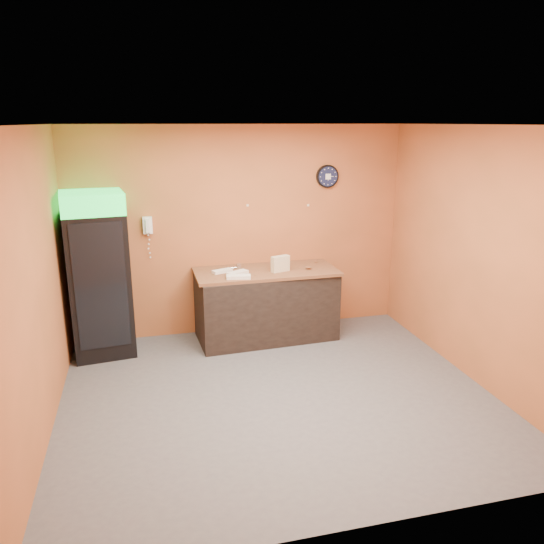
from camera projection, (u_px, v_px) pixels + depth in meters
name	position (u px, v px, depth m)	size (l,w,h in m)	color
floor	(278.00, 396.00, 5.67)	(4.50, 4.50, 0.00)	#47474C
back_wall	(241.00, 231.00, 7.16)	(4.50, 0.02, 2.80)	#BB6134
left_wall	(36.00, 286.00, 4.76)	(0.02, 4.00, 2.80)	#BB6134
right_wall	(476.00, 257.00, 5.81)	(0.02, 4.00, 2.80)	#BB6134
ceiling	(279.00, 125.00, 4.91)	(4.50, 4.00, 0.02)	white
beverage_cooler	(98.00, 278.00, 6.46)	(0.80, 0.80, 2.04)	black
prep_counter	(266.00, 306.00, 7.10)	(1.81, 0.81, 0.91)	black
wall_clock	(327.00, 176.00, 7.22)	(0.31, 0.06, 0.31)	black
wall_phone	(148.00, 225.00, 6.78)	(0.12, 0.10, 0.22)	white
butcher_paper	(266.00, 272.00, 6.97)	(1.86, 0.81, 0.04)	brown
sub_roll_stack	(280.00, 264.00, 6.88)	(0.26, 0.16, 0.21)	beige
wrapped_sandwich_left	(238.00, 273.00, 6.76)	(0.28, 0.11, 0.04)	silver
wrapped_sandwich_mid	(239.00, 277.00, 6.59)	(0.30, 0.12, 0.04)	silver
wrapped_sandwich_right	(222.00, 271.00, 6.85)	(0.26, 0.10, 0.04)	silver
kitchen_tool	(239.00, 266.00, 7.04)	(0.07, 0.07, 0.07)	silver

